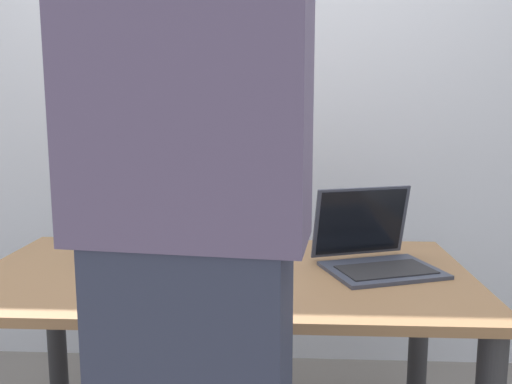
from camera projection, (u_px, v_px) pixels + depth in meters
desk at (224, 306)px, 1.71m from camera, size 1.52×0.81×0.70m
laptop at (374, 250)px, 1.72m from camera, size 0.41×0.40×0.25m
beer_bottle_green at (167, 229)px, 1.70m from camera, size 0.07×0.07×0.33m
beer_bottle_amber at (139, 228)px, 1.76m from camera, size 0.06×0.06×0.30m
beer_bottle_dark at (131, 218)px, 1.87m from camera, size 0.07×0.07×0.32m
beer_bottle_brown at (117, 231)px, 1.78m from camera, size 0.07×0.07×0.26m
person_figure at (191, 250)px, 1.03m from camera, size 0.46×0.32×1.84m
back_wall at (244, 86)px, 2.48m from camera, size 6.00×0.10×2.60m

